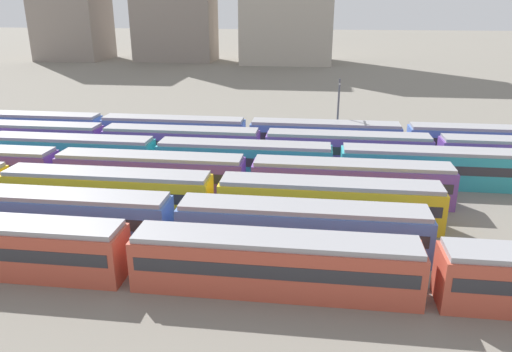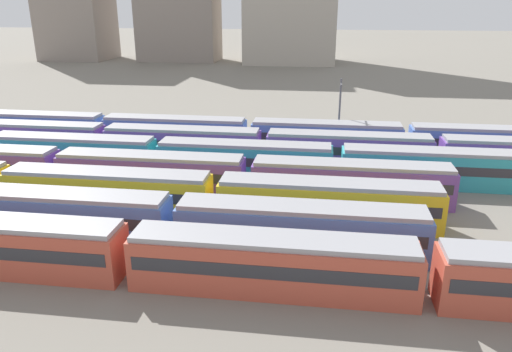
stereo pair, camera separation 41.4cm
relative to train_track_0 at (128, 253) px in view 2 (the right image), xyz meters
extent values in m
plane|color=slate|center=(-15.86, 15.60, -1.90)|extent=(600.00, 600.00, 0.00)
cube|color=#BC4C38|center=(9.45, 0.00, -0.20)|extent=(18.00, 3.00, 3.40)
cube|color=#2D2D33|center=(9.45, 0.00, 0.20)|extent=(17.20, 3.06, 0.90)
cube|color=#939399|center=(9.45, 0.00, 1.67)|extent=(17.60, 2.70, 0.35)
cube|color=#4C70BC|center=(-7.95, 5.20, -0.20)|extent=(18.00, 3.00, 3.40)
cube|color=#2D2D33|center=(-7.95, 5.20, 0.20)|extent=(17.20, 3.06, 0.90)
cube|color=#939399|center=(-7.95, 5.20, 1.67)|extent=(17.60, 2.70, 0.35)
cube|color=#4C70BC|center=(10.95, 5.20, -0.20)|extent=(18.00, 3.00, 3.40)
cube|color=#2D2D33|center=(10.95, 5.20, 0.20)|extent=(17.20, 3.06, 0.90)
cube|color=#939399|center=(10.95, 5.20, 1.67)|extent=(17.60, 2.70, 0.35)
cube|color=yellow|center=(-5.95, 10.40, -0.20)|extent=(18.00, 3.00, 3.40)
cube|color=#2D2D33|center=(-5.95, 10.40, 0.20)|extent=(17.20, 3.06, 0.90)
cube|color=#939399|center=(-5.95, 10.40, 1.67)|extent=(17.60, 2.70, 0.35)
cube|color=yellow|center=(12.95, 10.40, -0.20)|extent=(18.00, 3.00, 3.40)
cube|color=#2D2D33|center=(12.95, 10.40, 0.20)|extent=(17.20, 3.06, 0.90)
cube|color=#939399|center=(12.95, 10.40, 1.67)|extent=(17.60, 2.70, 0.35)
cube|color=#6B429E|center=(-3.89, 15.60, -0.20)|extent=(18.00, 3.00, 3.40)
cube|color=#2D2D33|center=(-3.89, 15.60, 0.20)|extent=(17.20, 3.06, 0.90)
cube|color=#939399|center=(-3.89, 15.60, 1.67)|extent=(17.60, 2.70, 0.35)
cube|color=#6B429E|center=(15.01, 15.60, -0.20)|extent=(18.00, 3.00, 3.40)
cube|color=#2D2D33|center=(15.01, 15.60, 0.20)|extent=(17.20, 3.06, 0.90)
cube|color=#939399|center=(15.01, 15.60, 1.67)|extent=(17.60, 2.70, 0.35)
cube|color=teal|center=(-14.52, 20.80, -0.20)|extent=(18.00, 3.00, 3.40)
cube|color=#2D2D33|center=(-14.52, 20.80, 0.20)|extent=(17.20, 3.06, 0.90)
cube|color=#939399|center=(-14.52, 20.80, 1.67)|extent=(17.60, 2.70, 0.35)
cube|color=teal|center=(4.38, 20.80, -0.20)|extent=(18.00, 3.00, 3.40)
cube|color=#2D2D33|center=(4.38, 20.80, 0.20)|extent=(17.20, 3.06, 0.90)
cube|color=#939399|center=(4.38, 20.80, 1.67)|extent=(17.60, 2.70, 0.35)
cube|color=teal|center=(23.28, 20.80, -0.20)|extent=(18.00, 3.00, 3.40)
cube|color=#2D2D33|center=(23.28, 20.80, 0.20)|extent=(17.20, 3.06, 0.90)
cube|color=#939399|center=(23.28, 20.80, 1.67)|extent=(17.60, 2.70, 0.35)
cube|color=#6B429E|center=(-22.64, 26.00, -0.20)|extent=(18.00, 3.00, 3.40)
cube|color=#2D2D33|center=(-22.64, 26.00, 0.20)|extent=(17.20, 3.06, 0.90)
cube|color=#939399|center=(-22.64, 26.00, 1.67)|extent=(17.60, 2.70, 0.35)
cube|color=#6B429E|center=(-3.74, 26.00, -0.20)|extent=(18.00, 3.00, 3.40)
cube|color=#2D2D33|center=(-3.74, 26.00, 0.20)|extent=(17.20, 3.06, 0.90)
cube|color=#939399|center=(-3.74, 26.00, 1.67)|extent=(17.60, 2.70, 0.35)
cube|color=#6B429E|center=(15.16, 26.00, -0.20)|extent=(18.00, 3.00, 3.40)
cube|color=#2D2D33|center=(15.16, 26.00, 0.20)|extent=(17.20, 3.06, 0.90)
cube|color=#939399|center=(15.16, 26.00, 1.67)|extent=(17.60, 2.70, 0.35)
cube|color=#4C70BC|center=(-25.12, 31.20, -0.20)|extent=(18.00, 3.00, 3.40)
cube|color=#2D2D33|center=(-25.12, 31.20, 0.20)|extent=(17.20, 3.06, 0.90)
cube|color=#939399|center=(-25.12, 31.20, 1.67)|extent=(17.60, 2.70, 0.35)
cube|color=#4C70BC|center=(-6.22, 31.20, -0.20)|extent=(18.00, 3.00, 3.40)
cube|color=#2D2D33|center=(-6.22, 31.20, 0.20)|extent=(17.20, 3.06, 0.90)
cube|color=#939399|center=(-6.22, 31.20, 1.67)|extent=(17.60, 2.70, 0.35)
cube|color=#4C70BC|center=(12.68, 31.20, -0.20)|extent=(18.00, 3.00, 3.40)
cube|color=#2D2D33|center=(12.68, 31.20, 0.20)|extent=(17.20, 3.06, 0.90)
cube|color=#939399|center=(12.68, 31.20, 1.67)|extent=(17.60, 2.70, 0.35)
cube|color=#4C70BC|center=(31.58, 31.20, -0.20)|extent=(18.00, 3.00, 3.40)
cube|color=#2D2D33|center=(31.58, 31.20, 0.20)|extent=(17.20, 3.06, 0.90)
cube|color=#939399|center=(31.58, 31.20, 1.67)|extent=(17.60, 2.70, 0.35)
cylinder|color=#4C4C51|center=(14.26, 34.12, 2.36)|extent=(0.24, 0.24, 8.52)
cube|color=#47474C|center=(14.26, 34.12, 6.02)|extent=(0.16, 3.20, 0.16)
camera|label=1|loc=(11.71, -26.78, 15.41)|focal=34.20mm
camera|label=2|loc=(12.12, -26.73, 15.41)|focal=34.20mm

